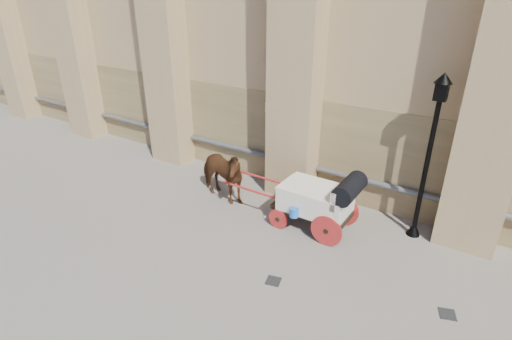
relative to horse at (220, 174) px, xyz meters
The scene contains 6 objects.
ground 3.42m from the horse, 38.31° to the right, with size 90.00×90.00×0.00m, color slate.
horse is the anchor object (origin of this frame).
carriage 3.20m from the horse, ahead, with size 3.91×1.39×1.71m.
street_lamp 5.75m from the horse, 12.78° to the left, with size 0.40×0.40×4.27m.
drain_grate_near 4.10m from the horse, 35.91° to the right, with size 0.32×0.32×0.01m, color black.
drain_grate_far 6.88m from the horse, 10.99° to the right, with size 0.32×0.32×0.01m, color black.
Camera 1 is at (4.11, -6.39, 6.08)m, focal length 28.00 mm.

